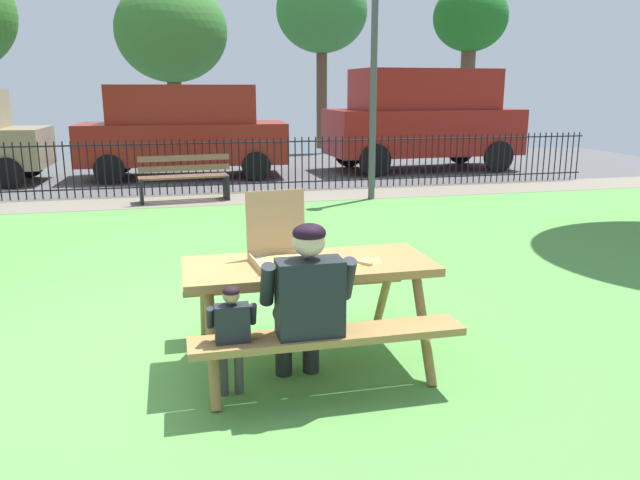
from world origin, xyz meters
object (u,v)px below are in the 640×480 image
at_px(pizza_box_open, 282,249).
at_px(lamp_post_walkway, 374,70).
at_px(parked_car_center, 423,117).
at_px(far_tree_right, 470,22).
at_px(far_tree_center, 171,32).
at_px(parked_car_left, 184,129).
at_px(pizza_slice_on_table, 367,261).
at_px(far_tree_midright, 322,12).
at_px(park_bench_center, 184,179).
at_px(picnic_table_foreground, 309,285).
at_px(adult_at_table, 306,301).
at_px(child_at_table, 232,332).

xyz_separation_m(pizza_box_open, lamp_post_walkway, (2.83, 6.57, 1.46)).
xyz_separation_m(parked_car_center, far_tree_right, (4.25, 6.29, 2.96)).
distance_m(pizza_box_open, far_tree_center, 16.91).
bearing_deg(far_tree_center, parked_car_left, -89.12).
bearing_deg(far_tree_right, pizza_box_open, -120.07).
height_order(parked_car_left, parked_car_center, parked_car_center).
xyz_separation_m(pizza_slice_on_table, far_tree_midright, (3.72, 16.79, 3.66)).
relative_size(pizza_box_open, far_tree_midright, 0.09).
distance_m(parked_car_left, parked_car_center, 5.83).
xyz_separation_m(parked_car_left, far_tree_center, (-0.10, 6.29, 2.62)).
distance_m(park_bench_center, far_tree_center, 10.10).
distance_m(park_bench_center, far_tree_midright, 11.44).
distance_m(picnic_table_foreground, lamp_post_walkway, 7.35).
bearing_deg(parked_car_left, adult_at_table, -87.40).
xyz_separation_m(park_bench_center, parked_car_center, (5.93, 3.26, 0.89)).
relative_size(pizza_slice_on_table, adult_at_table, 0.23).
xyz_separation_m(pizza_slice_on_table, parked_car_center, (4.79, 10.51, 0.53)).
relative_size(picnic_table_foreground, pizza_slice_on_table, 6.57).
xyz_separation_m(pizza_box_open, parked_car_left, (-0.44, 10.37, 0.23)).
relative_size(adult_at_table, child_at_table, 1.45).
xyz_separation_m(pizza_slice_on_table, far_tree_right, (9.04, 16.79, 3.49)).
bearing_deg(far_tree_center, picnic_table_foreground, -87.54).
bearing_deg(adult_at_table, far_tree_right, 60.90).
relative_size(pizza_slice_on_table, child_at_table, 0.33).
relative_size(parked_car_left, far_tree_right, 0.84).
height_order(pizza_slice_on_table, park_bench_center, park_bench_center).
bearing_deg(pizza_slice_on_table, pizza_box_open, 167.55).
distance_m(child_at_table, far_tree_right, 20.33).
bearing_deg(child_at_table, parked_car_left, 90.02).
height_order(picnic_table_foreground, park_bench_center, park_bench_center).
bearing_deg(far_tree_right, park_bench_center, -136.85).
distance_m(child_at_table, parked_car_center, 12.45).
height_order(picnic_table_foreground, parked_car_left, parked_car_left).
bearing_deg(parked_car_left, picnic_table_foreground, -86.59).
xyz_separation_m(child_at_table, far_tree_midright, (4.75, 17.25, 3.94)).
bearing_deg(far_tree_right, parked_car_center, -124.08).
xyz_separation_m(park_bench_center, far_tree_right, (10.19, 9.55, 3.85)).
bearing_deg(far_tree_right, parked_car_left, -148.06).
relative_size(pizza_box_open, parked_car_center, 0.11).
distance_m(picnic_table_foreground, child_at_table, 0.82).
height_order(pizza_box_open, park_bench_center, pizza_box_open).
bearing_deg(picnic_table_foreground, parked_car_left, 93.41).
bearing_deg(pizza_box_open, pizza_slice_on_table, -12.45).
relative_size(park_bench_center, far_tree_midright, 0.28).
bearing_deg(lamp_post_walkway, far_tree_midright, 81.62).
relative_size(child_at_table, parked_car_center, 0.17).
height_order(pizza_slice_on_table, adult_at_table, adult_at_table).
bearing_deg(picnic_table_foreground, park_bench_center, 95.78).
relative_size(picnic_table_foreground, lamp_post_walkway, 0.48).
bearing_deg(pizza_box_open, far_tree_midright, 75.46).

